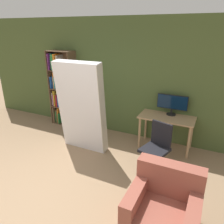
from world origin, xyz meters
TOP-DOWN VIEW (x-y plane):
  - ground_plane at (0.00, 0.00)m, footprint 16.00×16.00m
  - wall_back at (0.00, 2.91)m, footprint 8.00×0.06m
  - desk at (1.31, 2.59)m, footprint 1.14×0.56m
  - monitor at (1.37, 2.76)m, footprint 0.64×0.19m
  - office_chair at (1.34, 1.74)m, footprint 0.55×0.55m
  - bookshelf at (-1.51, 2.73)m, footprint 0.68×0.35m
  - mattress_near at (-0.24, 1.77)m, footprint 0.99×0.42m
  - armchair at (1.78, 0.50)m, footprint 0.85×0.80m

SIDE VIEW (x-z plane):
  - ground_plane at x=0.00m, z-range 0.00..0.00m
  - armchair at x=1.78m, z-range -0.11..0.74m
  - office_chair at x=1.34m, z-range -0.09..0.80m
  - desk at x=1.31m, z-range 0.25..0.97m
  - mattress_near at x=-0.24m, z-range 0.00..1.89m
  - bookshelf at x=-1.51m, z-range 0.01..1.94m
  - monitor at x=1.37m, z-range 0.76..1.20m
  - wall_back at x=0.00m, z-range 0.00..2.70m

